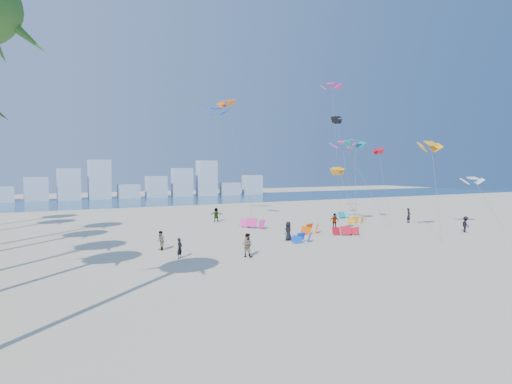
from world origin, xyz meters
TOP-DOWN VIEW (x-y plane):
  - ground at (0.00, 0.00)m, footprint 220.00×220.00m
  - ocean at (0.00, 72.00)m, footprint 220.00×220.00m
  - kitesurfer_near at (-6.71, 10.35)m, footprint 0.66×0.64m
  - kitesurfer_mid at (-2.02, 8.36)m, footprint 1.10×1.13m
  - kitesurfers_far at (10.85, 18.60)m, footprint 33.44×22.88m
  - grounded_kites at (10.93, 19.00)m, footprint 19.02×15.26m
  - flying_kites at (15.91, 22.19)m, footprint 27.15×31.87m
  - distant_skyline at (-1.19, 82.00)m, footprint 85.00×3.00m

SIDE VIEW (x-z plane):
  - ground at x=0.00m, z-range 0.00..0.00m
  - ocean at x=0.00m, z-range 0.01..0.01m
  - grounded_kites at x=10.93m, z-range -0.08..0.98m
  - kitesurfer_near at x=-6.71m, z-range 0.00..1.53m
  - kitesurfers_far at x=10.85m, z-range -0.04..1.78m
  - kitesurfer_mid at x=-2.02m, z-range 0.00..1.83m
  - distant_skyline at x=-1.19m, z-range -1.11..7.29m
  - flying_kites at x=15.91m, z-range 2.31..20.89m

